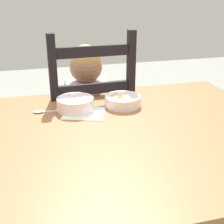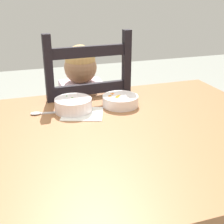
{
  "view_description": "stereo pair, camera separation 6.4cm",
  "coord_description": "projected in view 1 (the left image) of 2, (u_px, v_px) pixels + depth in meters",
  "views": [
    {
      "loc": [
        -0.29,
        -0.98,
        1.25
      ],
      "look_at": [
        -0.01,
        0.07,
        0.8
      ],
      "focal_mm": 49.19,
      "sensor_mm": 36.0,
      "label": 1
    },
    {
      "loc": [
        -0.35,
        -0.96,
        1.25
      ],
      "look_at": [
        -0.01,
        0.07,
        0.8
      ],
      "focal_mm": 49.19,
      "sensor_mm": 36.0,
      "label": 2
    }
  ],
  "objects": [
    {
      "name": "dining_chair",
      "position": [
        89.0,
        132.0,
        1.72
      ],
      "size": [
        0.44,
        0.44,
        1.06
      ],
      "color": "black",
      "rests_on": "ground"
    },
    {
      "name": "child_figure",
      "position": [
        88.0,
        107.0,
        1.66
      ],
      "size": [
        0.32,
        0.31,
        0.97
      ],
      "color": "silver",
      "rests_on": "ground"
    },
    {
      "name": "bowl_of_carrots",
      "position": [
        123.0,
        101.0,
        1.37
      ],
      "size": [
        0.16,
        0.16,
        0.05
      ],
      "color": "white",
      "rests_on": "dining_table"
    },
    {
      "name": "spoon",
      "position": [
        43.0,
        112.0,
        1.31
      ],
      "size": [
        0.14,
        0.04,
        0.01
      ],
      "color": "silver",
      "rests_on": "dining_table"
    },
    {
      "name": "dining_table",
      "position": [
        120.0,
        155.0,
        1.18
      ],
      "size": [
        1.31,
        1.0,
        0.75
      ],
      "color": "#945F3A",
      "rests_on": "ground"
    },
    {
      "name": "bowl_of_peas",
      "position": [
        75.0,
        104.0,
        1.32
      ],
      "size": [
        0.16,
        0.16,
        0.06
      ],
      "color": "white",
      "rests_on": "dining_table"
    },
    {
      "name": "paper_napkin",
      "position": [
        84.0,
        113.0,
        1.3
      ],
      "size": [
        0.21,
        0.2,
        0.0
      ],
      "primitive_type": "cube",
      "rotation": [
        0.0,
        0.0,
        -0.33
      ],
      "color": "white",
      "rests_on": "dining_table"
    }
  ]
}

